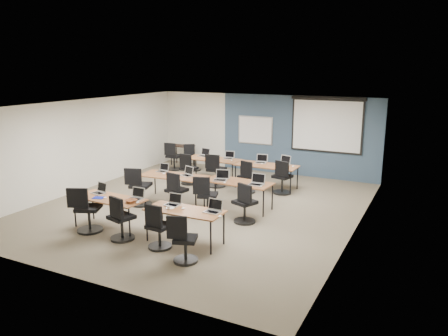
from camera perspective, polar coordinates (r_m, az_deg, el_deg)
The scene contains 58 objects.
floor at distance 11.70m, azimuth -3.04°, elevation -5.03°, with size 8.00×9.00×0.02m, color #6B6354.
ceiling at distance 11.16m, azimuth -3.21°, elevation 8.25°, with size 8.00×9.00×0.02m, color white.
wall_back at distance 15.36m, azimuth 5.24°, elevation 4.52°, with size 8.00×0.04×2.70m, color beige.
wall_front at distance 7.90m, azimuth -19.56°, elevation -4.62°, with size 8.00×0.04×2.70m, color beige.
wall_left at distance 13.75m, azimuth -17.78°, elevation 2.91°, with size 0.04×9.00×2.70m, color beige.
wall_right at distance 10.03m, azimuth 17.14°, elevation -0.71°, with size 0.04×9.00×2.70m, color beige.
blue_accent_panel at distance 14.93m, azimuth 9.68°, elevation 4.13°, with size 5.50×0.04×2.70m, color #3D5977.
whiteboard at distance 15.39m, azimuth 4.11°, elevation 4.94°, with size 1.28×0.03×0.98m.
projector_screen at distance 14.55m, azimuth 13.28°, elevation 5.87°, with size 2.40×0.10×1.82m.
training_table_front_left at distance 10.31m, azimuth -14.76°, elevation -4.03°, with size 1.70×0.71×0.73m.
training_table_front_right at distance 9.20m, azimuth -5.17°, elevation -5.75°, with size 1.67×0.70×0.73m.
training_table_mid_left at distance 12.04m, azimuth -6.56°, elevation -1.17°, with size 1.88×0.78×0.73m.
training_table_mid_right at distance 11.34m, azimuth 1.85°, elevation -2.01°, with size 1.79×0.75×0.73m.
training_table_back_left at distance 14.11m, azimuth -1.41°, elevation 1.05°, with size 1.79×0.75×0.73m.
training_table_back_right at distance 13.27m, azimuth 5.57°, elevation 0.22°, with size 1.88×0.78×0.73m.
laptop_0 at distance 10.71m, azimuth -15.93°, elevation -2.86°, with size 0.32×0.28×0.25m.
mouse_0 at distance 10.29m, azimuth -15.27°, elevation -3.75°, with size 0.06×0.09×0.03m, color white.
task_chair_0 at distance 10.31m, azimuth -17.53°, elevation -5.65°, with size 0.62×0.58×1.05m.
laptop_1 at distance 10.05m, azimuth -11.41°, elevation -3.64°, with size 0.33×0.28×0.25m.
mouse_1 at distance 9.77m, azimuth -11.23°, elevation -4.44°, with size 0.06×0.10×0.03m, color white.
task_chair_1 at distance 9.63m, azimuth -13.36°, elevation -6.86°, with size 0.53×0.52×1.00m.
laptop_2 at distance 9.51m, azimuth -6.64°, elevation -4.45°, with size 0.32×0.27×0.24m.
mouse_2 at distance 9.23m, azimuth -5.37°, elevation -5.28°, with size 0.06×0.10×0.03m, color white.
task_chair_2 at distance 9.07m, azimuth -8.62°, elevation -8.03°, with size 0.49×0.49×0.98m.
laptop_3 at distance 9.01m, azimuth -1.40°, elevation -5.36°, with size 0.34×0.29×0.26m.
mouse_3 at distance 8.73m, azimuth -0.53°, elevation -6.32°, with size 0.06×0.10×0.03m, color white.
task_chair_3 at distance 8.41m, azimuth -5.35°, elevation -9.72°, with size 0.50×0.48×0.96m.
laptop_4 at distance 12.50m, azimuth -8.00°, elevation -0.20°, with size 0.30×0.25×0.23m.
mouse_4 at distance 12.21m, azimuth -7.85°, elevation -0.73°, with size 0.07×0.10×0.04m, color white.
task_chair_4 at distance 11.88m, azimuth -11.03°, elevation -2.79°, with size 0.59×0.57×1.05m.
laptop_5 at distance 11.97m, azimuth -4.80°, elevation -0.70°, with size 0.32×0.27×0.25m.
mouse_5 at distance 11.71m, azimuth -3.82°, elevation -1.25°, with size 0.06×0.09×0.03m, color white.
task_chair_5 at distance 11.41m, azimuth -6.29°, elevation -3.39°, with size 0.52×0.52×1.00m.
laptop_6 at distance 11.45m, azimuth -0.38°, elevation -1.27°, with size 0.36×0.30×0.27m.
mouse_6 at distance 11.20m, azimuth 0.07°, elevation -1.89°, with size 0.06×0.09×0.03m, color white.
task_chair_6 at distance 10.96m, azimuth -2.34°, elevation -4.04°, with size 0.54×0.52×1.00m.
laptop_7 at distance 11.05m, azimuth 4.32°, elevation -1.84°, with size 0.36×0.31×0.27m.
mouse_7 at distance 10.89m, azimuth 4.81°, elevation -2.39°, with size 0.06×0.10×0.03m, color white.
task_chair_7 at distance 10.38m, azimuth 2.71°, elevation -5.04°, with size 0.55×0.53×1.00m.
laptop_8 at distance 14.50m, azimuth -2.60°, elevation 1.81°, with size 0.35×0.30×0.26m.
mouse_8 at distance 14.19m, azimuth -1.97°, elevation 1.35°, with size 0.06×0.10×0.03m, color white.
task_chair_8 at distance 13.79m, azimuth -4.72°, elevation -0.45°, with size 0.51×0.51×0.99m.
laptop_9 at distance 14.11m, azimuth 0.63°, elevation 1.48°, with size 0.31×0.26×0.24m.
mouse_9 at distance 13.79m, azimuth 0.99°, elevation 1.00°, with size 0.06×0.09×0.03m, color white.
task_chair_9 at distance 13.44m, azimuth -1.12°, elevation -0.67°, with size 0.57×0.57×1.04m.
laptop_10 at distance 13.55m, azimuth 4.86°, elevation 0.96°, with size 0.34×0.29×0.26m.
mouse_10 at distance 13.39m, azimuth 4.97°, elevation 0.59°, with size 0.06×0.10×0.03m, color white.
task_chair_10 at distance 12.82m, azimuth 3.02°, elevation -1.52°, with size 0.50×0.49×0.98m.
laptop_11 at distance 13.40m, azimuth 7.93°, elevation 0.75°, with size 0.35×0.30×0.27m.
mouse_11 at distance 13.14m, azimuth 8.99°, elevation 0.22°, with size 0.06×0.10×0.04m, color white.
task_chair_11 at distance 12.81m, azimuth 7.60°, elevation -1.56°, with size 0.54×0.54×1.01m.
blue_mousepad at distance 10.36m, azimuth -16.07°, elevation -3.75°, with size 0.25×0.21×0.01m, color #0C178D.
snack_bowl at distance 9.84m, azimuth -12.06°, elevation -4.20°, with size 0.30×0.30×0.07m, color brown.
snack_plate at distance 9.33m, azimuth -7.06°, elevation -5.18°, with size 0.19×0.19×0.01m, color white.
coffee_cup at distance 9.22m, azimuth -7.24°, elevation -5.20°, with size 0.05×0.05×0.05m, color white.
utility_table at distance 16.41m, azimuth -5.48°, elevation 2.60°, with size 0.87×0.48×0.75m.
spare_chair_a at distance 15.59m, azimuth -4.07°, elevation 1.12°, with size 0.54×0.48×0.97m.
spare_chair_b at distance 15.72m, azimuth -6.67°, elevation 1.22°, with size 0.52×0.52×1.00m.
Camera 1 is at (5.53, -9.64, 3.67)m, focal length 35.00 mm.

